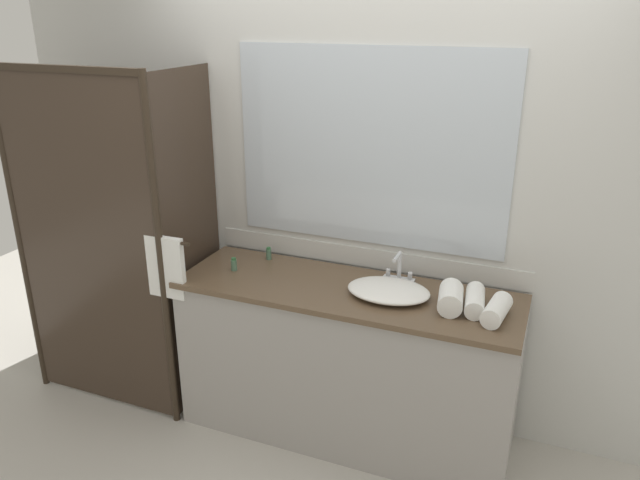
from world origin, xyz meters
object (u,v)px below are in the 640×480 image
object	(u,v)px
amenity_bottle_shampoo	(234,264)
rolled_towel_near_edge	(497,310)
rolled_towel_far_edge	(451,298)
faucet	(399,272)
rolled_towel_middle	(475,300)
amenity_bottle_conditioner	(269,254)
sink_basin	(388,290)

from	to	relation	value
amenity_bottle_shampoo	rolled_towel_near_edge	bearing A→B (deg)	-1.58
rolled_towel_far_edge	faucet	bearing A→B (deg)	146.08
rolled_towel_middle	amenity_bottle_conditioner	bearing A→B (deg)	171.16
rolled_towel_middle	rolled_towel_far_edge	xyz separation A→B (m)	(-0.11, -0.04, 0.01)
sink_basin	amenity_bottle_conditioner	world-z (taller)	amenity_bottle_conditioner
rolled_towel_middle	sink_basin	bearing A→B (deg)	-177.48
sink_basin	rolled_towel_near_edge	size ratio (longest dim) A/B	1.81
sink_basin	rolled_towel_far_edge	xyz separation A→B (m)	(0.32, -0.02, 0.03)
rolled_towel_far_edge	amenity_bottle_conditioner	bearing A→B (deg)	168.19
amenity_bottle_shampoo	rolled_towel_middle	world-z (taller)	rolled_towel_middle
faucet	rolled_towel_far_edge	world-z (taller)	faucet
amenity_bottle_shampoo	rolled_towel_near_edge	size ratio (longest dim) A/B	0.32
faucet	rolled_towel_middle	world-z (taller)	faucet
amenity_bottle_shampoo	amenity_bottle_conditioner	bearing A→B (deg)	63.61
faucet	rolled_towel_far_edge	size ratio (longest dim) A/B	0.80
amenity_bottle_shampoo	rolled_towel_far_edge	distance (m)	1.20
amenity_bottle_shampoo	rolled_towel_near_edge	world-z (taller)	rolled_towel_near_edge
faucet	sink_basin	bearing A→B (deg)	-90.00
faucet	rolled_towel_middle	size ratio (longest dim) A/B	0.68
rolled_towel_near_edge	sink_basin	bearing A→B (deg)	174.78
amenity_bottle_conditioner	rolled_towel_middle	size ratio (longest dim) A/B	0.29
sink_basin	faucet	world-z (taller)	faucet
amenity_bottle_conditioner	sink_basin	bearing A→B (deg)	-14.82
amenity_bottle_shampoo	sink_basin	bearing A→B (deg)	0.63
amenity_bottle_shampoo	amenity_bottle_conditioner	xyz separation A→B (m)	(0.11, 0.22, -0.00)
sink_basin	rolled_towel_middle	xyz separation A→B (m)	(0.43, 0.02, 0.02)
faucet	rolled_towel_near_edge	distance (m)	0.59
sink_basin	amenity_bottle_shampoo	world-z (taller)	amenity_bottle_shampoo
sink_basin	rolled_towel_middle	world-z (taller)	rolled_towel_middle
sink_basin	rolled_towel_near_edge	world-z (taller)	rolled_towel_near_edge
faucet	rolled_towel_near_edge	xyz separation A→B (m)	(0.54, -0.24, -0.01)
amenity_bottle_conditioner	rolled_towel_near_edge	world-z (taller)	rolled_towel_near_edge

